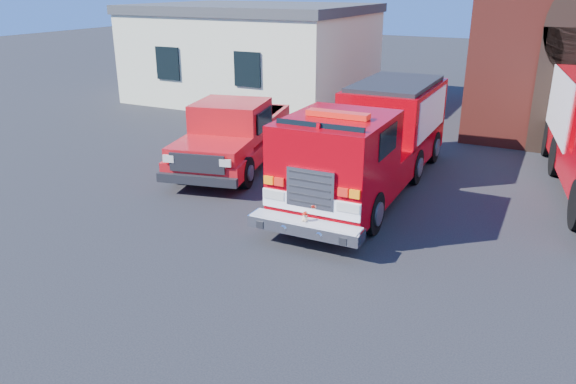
% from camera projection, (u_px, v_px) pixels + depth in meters
% --- Properties ---
extents(ground, '(100.00, 100.00, 0.00)m').
position_uv_depth(ground, '(312.00, 229.00, 12.78)').
color(ground, black).
rests_on(ground, ground).
extents(side_building, '(10.20, 8.20, 4.35)m').
position_uv_depth(side_building, '(254.00, 51.00, 26.68)').
color(side_building, beige).
rests_on(side_building, ground).
extents(fire_engine, '(2.49, 8.52, 2.62)m').
position_uv_depth(fire_engine, '(372.00, 140.00, 14.90)').
color(fire_engine, black).
rests_on(fire_engine, ground).
extents(pickup_truck, '(3.49, 6.44, 2.00)m').
position_uv_depth(pickup_truck, '(235.00, 134.00, 17.05)').
color(pickup_truck, black).
rests_on(pickup_truck, ground).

